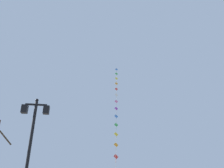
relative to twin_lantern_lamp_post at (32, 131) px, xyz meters
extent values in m
cylinder|color=black|center=(0.00, 0.00, -1.05)|extent=(0.14, 0.14, 4.97)
sphere|color=black|center=(0.00, 0.00, 1.52)|extent=(0.16, 0.16, 0.16)
cube|color=black|center=(0.00, 0.00, 1.29)|extent=(1.02, 0.08, 0.08)
cube|color=black|center=(-0.51, 0.00, 1.04)|extent=(0.28, 0.28, 0.40)
cube|color=beige|center=(-0.51, 0.00, 1.04)|extent=(0.19, 0.19, 0.30)
cube|color=black|center=(0.51, 0.00, 1.04)|extent=(0.28, 0.28, 0.40)
cube|color=beige|center=(0.51, 0.00, 1.04)|extent=(0.19, 0.19, 0.30)
cylinder|color=silver|center=(6.18, 12.96, 0.61)|extent=(0.19, 0.87, 1.33)
cylinder|color=silver|center=(6.35, 13.82, 1.93)|extent=(0.19, 0.87, 1.33)
cylinder|color=silver|center=(6.51, 14.67, 3.25)|extent=(0.19, 0.87, 1.33)
cylinder|color=silver|center=(6.67, 15.52, 4.57)|extent=(0.19, 0.87, 1.33)
cylinder|color=silver|center=(6.83, 16.37, 5.89)|extent=(0.19, 0.87, 1.33)
cylinder|color=silver|center=(7.00, 17.22, 7.21)|extent=(0.19, 0.87, 1.33)
cylinder|color=silver|center=(7.16, 18.07, 8.53)|extent=(0.19, 0.87, 1.33)
cylinder|color=silver|center=(7.32, 18.92, 9.85)|extent=(0.19, 0.87, 1.33)
cylinder|color=silver|center=(7.48, 19.77, 11.17)|extent=(0.19, 0.87, 1.33)
cylinder|color=silver|center=(7.65, 20.63, 12.49)|extent=(0.19, 0.87, 1.33)
cylinder|color=silver|center=(7.81, 21.48, 13.81)|extent=(0.19, 0.87, 1.33)
cylinder|color=silver|center=(7.97, 22.33, 15.14)|extent=(0.19, 0.87, 1.33)
cube|color=red|center=(6.10, 12.54, -0.05)|extent=(0.48, 0.17, 0.50)
cylinder|color=red|center=(6.10, 12.54, -0.45)|extent=(0.02, 0.03, 0.39)
cube|color=orange|center=(6.27, 13.39, 1.27)|extent=(0.50, 0.05, 0.50)
cylinder|color=orange|center=(6.27, 13.39, 0.91)|extent=(0.02, 0.06, 0.30)
cube|color=yellow|center=(6.43, 14.24, 2.59)|extent=(0.50, 0.02, 0.50)
cylinder|color=yellow|center=(6.43, 14.24, 2.21)|extent=(0.02, 0.04, 0.34)
cube|color=green|center=(6.59, 15.09, 3.91)|extent=(0.50, 0.10, 0.50)
cylinder|color=green|center=(6.59, 15.09, 3.58)|extent=(0.02, 0.04, 0.25)
cube|color=blue|center=(6.75, 15.94, 5.23)|extent=(0.50, 0.07, 0.50)
cylinder|color=blue|center=(6.75, 15.94, 4.82)|extent=(0.02, 0.07, 0.41)
cube|color=purple|center=(6.92, 16.79, 6.55)|extent=(0.50, 0.02, 0.50)
cylinder|color=purple|center=(6.92, 16.79, 6.17)|extent=(0.02, 0.05, 0.36)
cube|color=pink|center=(7.08, 17.65, 7.87)|extent=(0.48, 0.19, 0.50)
cylinder|color=pink|center=(7.08, 17.65, 7.51)|extent=(0.03, 0.04, 0.32)
cube|color=white|center=(7.24, 18.50, 9.19)|extent=(0.49, 0.16, 0.50)
cylinder|color=white|center=(7.24, 18.50, 8.86)|extent=(0.02, 0.03, 0.26)
cube|color=red|center=(7.40, 19.35, 10.51)|extent=(0.48, 0.17, 0.50)
cylinder|color=red|center=(7.40, 19.35, 10.17)|extent=(0.03, 0.06, 0.27)
cube|color=orange|center=(7.56, 20.20, 11.83)|extent=(0.50, 0.10, 0.50)
cylinder|color=orange|center=(7.56, 20.20, 11.49)|extent=(0.02, 0.04, 0.27)
cube|color=yellow|center=(7.73, 21.05, 13.15)|extent=(0.50, 0.03, 0.50)
cylinder|color=yellow|center=(7.73, 21.05, 12.76)|extent=(0.02, 0.05, 0.37)
cube|color=green|center=(7.89, 21.90, 14.48)|extent=(0.49, 0.15, 0.50)
cylinder|color=green|center=(7.89, 21.90, 14.10)|extent=(0.03, 0.06, 0.35)
cube|color=blue|center=(8.05, 22.75, 15.80)|extent=(0.48, 0.18, 0.50)
cylinder|color=blue|center=(8.05, 22.75, 15.46)|extent=(0.02, 0.02, 0.25)
cylinder|color=#423323|center=(-1.95, 2.19, 0.11)|extent=(0.96, 0.32, 0.99)
camera|label=1|loc=(2.23, -10.30, -1.96)|focal=33.57mm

